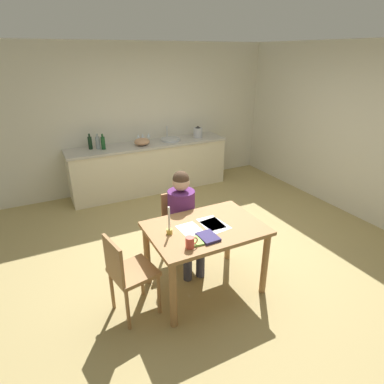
# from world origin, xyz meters

# --- Properties ---
(ground_plane) EXTENTS (5.20, 5.20, 0.04)m
(ground_plane) POSITION_xyz_m (0.00, 0.00, -0.02)
(ground_plane) COLOR tan
(wall_back) EXTENTS (5.20, 0.12, 2.60)m
(wall_back) POSITION_xyz_m (0.00, 2.60, 1.30)
(wall_back) COLOR beige
(wall_back) RESTS_ON ground
(wall_right) EXTENTS (0.12, 5.20, 2.60)m
(wall_right) POSITION_xyz_m (2.60, 0.00, 1.30)
(wall_right) COLOR beige
(wall_right) RESTS_ON ground
(kitchen_counter) EXTENTS (2.92, 0.64, 0.90)m
(kitchen_counter) POSITION_xyz_m (0.00, 2.24, 0.45)
(kitchen_counter) COLOR beige
(kitchen_counter) RESTS_ON ground
(dining_table) EXTENTS (1.18, 0.83, 0.77)m
(dining_table) POSITION_xyz_m (-0.44, -0.68, 0.65)
(dining_table) COLOR #9E7042
(dining_table) RESTS_ON ground
(chair_at_table) EXTENTS (0.42, 0.42, 0.85)m
(chair_at_table) POSITION_xyz_m (-0.44, -0.02, 0.47)
(chair_at_table) COLOR #9E7042
(chair_at_table) RESTS_ON ground
(person_seated) EXTENTS (0.34, 0.60, 1.19)m
(person_seated) POSITION_xyz_m (-0.45, -0.17, 0.68)
(person_seated) COLOR #592666
(person_seated) RESTS_ON ground
(chair_side_empty) EXTENTS (0.47, 0.47, 0.89)m
(chair_side_empty) POSITION_xyz_m (-1.29, -0.69, 0.50)
(chair_side_empty) COLOR #9E7042
(chair_side_empty) RESTS_ON ground
(coffee_mug) EXTENTS (0.12, 0.08, 0.11)m
(coffee_mug) POSITION_xyz_m (-0.75, -0.95, 0.83)
(coffee_mug) COLOR #D84C3F
(coffee_mug) RESTS_ON dining_table
(candlestick) EXTENTS (0.06, 0.06, 0.29)m
(candlestick) POSITION_xyz_m (-0.83, -0.64, 0.86)
(candlestick) COLOR gold
(candlestick) RESTS_ON dining_table
(book_magazine) EXTENTS (0.14, 0.18, 0.02)m
(book_magazine) POSITION_xyz_m (-0.67, -0.89, 0.78)
(book_magazine) COLOR #88B953
(book_magazine) RESTS_ON dining_table
(book_cookery) EXTENTS (0.17, 0.22, 0.03)m
(book_cookery) POSITION_xyz_m (-0.53, -0.89, 0.79)
(book_cookery) COLOR navy
(book_cookery) RESTS_ON dining_table
(paper_letter) EXTENTS (0.22, 0.31, 0.00)m
(paper_letter) POSITION_xyz_m (-0.61, -0.67, 0.77)
(paper_letter) COLOR white
(paper_letter) RESTS_ON dining_table
(paper_bill) EXTENTS (0.22, 0.30, 0.00)m
(paper_bill) POSITION_xyz_m (-0.35, -0.64, 0.77)
(paper_bill) COLOR white
(paper_bill) RESTS_ON dining_table
(paper_envelope) EXTENTS (0.24, 0.32, 0.00)m
(paper_envelope) POSITION_xyz_m (-0.33, -0.70, 0.77)
(paper_envelope) COLOR white
(paper_envelope) RESTS_ON dining_table
(sink_unit) EXTENTS (0.36, 0.36, 0.24)m
(sink_unit) POSITION_xyz_m (0.43, 2.24, 0.92)
(sink_unit) COLOR #B2B7BC
(sink_unit) RESTS_ON kitchen_counter
(bottle_oil) EXTENTS (0.07, 0.07, 0.26)m
(bottle_oil) POSITION_xyz_m (-1.01, 2.33, 1.01)
(bottle_oil) COLOR black
(bottle_oil) RESTS_ON kitchen_counter
(bottle_vinegar) EXTENTS (0.07, 0.07, 0.26)m
(bottle_vinegar) POSITION_xyz_m (-0.89, 2.29, 1.01)
(bottle_vinegar) COLOR #8C999E
(bottle_vinegar) RESTS_ON kitchen_counter
(bottle_wine_red) EXTENTS (0.07, 0.07, 0.26)m
(bottle_wine_red) POSITION_xyz_m (-0.81, 2.23, 1.01)
(bottle_wine_red) COLOR #194C23
(bottle_wine_red) RESTS_ON kitchen_counter
(mixing_bowl) EXTENTS (0.28, 0.28, 0.12)m
(mixing_bowl) POSITION_xyz_m (-0.14, 2.17, 0.96)
(mixing_bowl) COLOR tan
(mixing_bowl) RESTS_ON kitchen_counter
(stovetop_kettle) EXTENTS (0.18, 0.18, 0.22)m
(stovetop_kettle) POSITION_xyz_m (1.01, 2.24, 1.00)
(stovetop_kettle) COLOR #B7BABF
(stovetop_kettle) RESTS_ON kitchen_counter
(wine_glass_near_sink) EXTENTS (0.07, 0.07, 0.15)m
(wine_glass_near_sink) POSITION_xyz_m (0.06, 2.39, 1.01)
(wine_glass_near_sink) COLOR silver
(wine_glass_near_sink) RESTS_ON kitchen_counter
(wine_glass_by_kettle) EXTENTS (0.07, 0.07, 0.15)m
(wine_glass_by_kettle) POSITION_xyz_m (-0.06, 2.39, 1.01)
(wine_glass_by_kettle) COLOR silver
(wine_glass_by_kettle) RESTS_ON kitchen_counter
(wine_glass_back_left) EXTENTS (0.07, 0.07, 0.15)m
(wine_glass_back_left) POSITION_xyz_m (-0.14, 2.39, 1.01)
(wine_glass_back_left) COLOR silver
(wine_glass_back_left) RESTS_ON kitchen_counter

